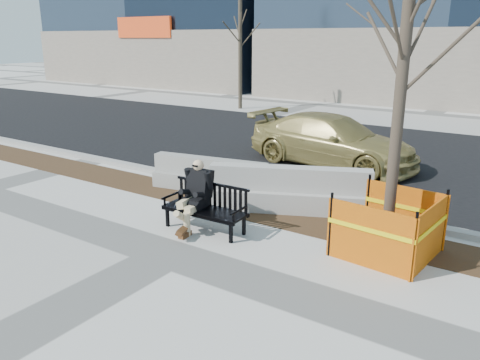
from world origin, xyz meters
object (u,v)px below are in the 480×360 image
(jersey_barrier_left, at_px, (210,191))
(jersey_barrier_right, at_px, (289,210))
(bench, at_px, (205,230))
(tree_fence, at_px, (385,253))
(seated_man, at_px, (197,227))
(sedan, at_px, (331,165))

(jersey_barrier_left, distance_m, jersey_barrier_right, 2.21)
(bench, distance_m, tree_fence, 3.30)
(bench, xyz_separation_m, jersey_barrier_left, (-1.40, 1.98, 0.00))
(tree_fence, bearing_deg, seated_man, -165.42)
(seated_man, xyz_separation_m, tree_fence, (3.40, 0.88, 0.00))
(tree_fence, relative_size, jersey_barrier_left, 1.95)
(tree_fence, height_order, sedan, tree_fence)
(seated_man, relative_size, tree_fence, 0.24)
(jersey_barrier_left, bearing_deg, jersey_barrier_right, -13.01)
(seated_man, relative_size, jersey_barrier_right, 0.40)
(bench, bearing_deg, jersey_barrier_left, 123.60)
(bench, relative_size, seated_man, 1.25)
(bench, distance_m, jersey_barrier_left, 2.42)
(seated_man, height_order, jersey_barrier_right, seated_man)
(jersey_barrier_right, bearing_deg, sedan, 77.30)
(tree_fence, bearing_deg, bench, -163.75)
(seated_man, relative_size, sedan, 0.27)
(sedan, bearing_deg, tree_fence, -140.91)
(bench, relative_size, jersey_barrier_right, 0.50)
(sedan, bearing_deg, jersey_barrier_left, 166.68)
(bench, distance_m, sedan, 5.87)
(seated_man, bearing_deg, jersey_barrier_right, 58.75)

